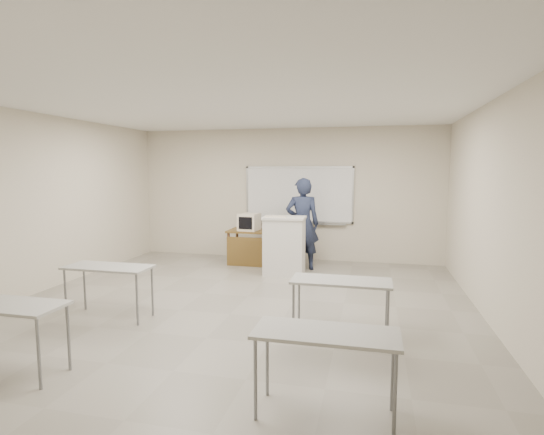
% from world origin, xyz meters
% --- Properties ---
extents(floor, '(7.00, 8.00, 0.01)m').
position_xyz_m(floor, '(0.00, 0.00, -0.01)').
color(floor, gray).
rests_on(floor, ground).
extents(whiteboard, '(2.48, 0.10, 1.31)m').
position_xyz_m(whiteboard, '(0.30, 3.97, 1.48)').
color(whiteboard, white).
rests_on(whiteboard, floor).
extents(student_desks, '(4.40, 2.20, 0.73)m').
position_xyz_m(student_desks, '(-0.00, -1.35, 0.67)').
color(student_desks, '#9D9C97').
rests_on(student_desks, floor).
extents(instructor_desk, '(1.45, 0.72, 0.75)m').
position_xyz_m(instructor_desk, '(-0.40, 3.19, 0.55)').
color(instructor_desk, brown).
rests_on(instructor_desk, floor).
extents(podium, '(0.81, 0.59, 1.15)m').
position_xyz_m(podium, '(0.27, 2.50, 0.58)').
color(podium, white).
rests_on(podium, floor).
extents(crt_monitor, '(0.40, 0.45, 0.38)m').
position_xyz_m(crt_monitor, '(-0.65, 3.20, 0.93)').
color(crt_monitor, beige).
rests_on(crt_monitor, instructor_desk).
extents(laptop, '(0.34, 0.31, 0.25)m').
position_xyz_m(laptop, '(0.00, 3.46, 0.81)').
color(laptop, black).
rests_on(laptop, instructor_desk).
extents(mouse, '(0.10, 0.07, 0.04)m').
position_xyz_m(mouse, '(0.15, 3.35, 0.77)').
color(mouse, '#B1B2B8').
rests_on(mouse, instructor_desk).
extents(keyboard, '(0.43, 0.19, 0.02)m').
position_xyz_m(keyboard, '(0.12, 2.38, 1.16)').
color(keyboard, beige).
rests_on(keyboard, podium).
extents(presenter, '(0.77, 0.58, 1.90)m').
position_xyz_m(presenter, '(0.55, 3.02, 0.95)').
color(presenter, black).
rests_on(presenter, floor).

